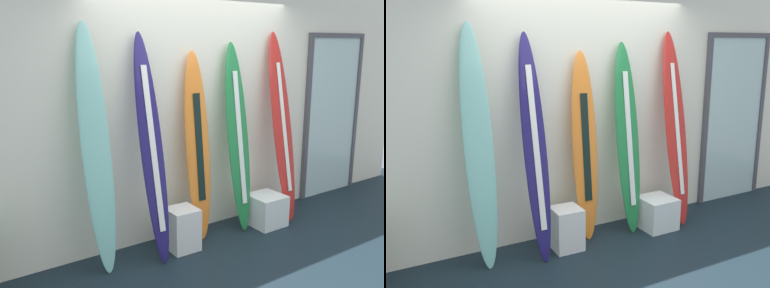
{
  "view_description": "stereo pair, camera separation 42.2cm",
  "coord_description": "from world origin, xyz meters",
  "views": [
    {
      "loc": [
        -2.63,
        -2.59,
        2.05
      ],
      "look_at": [
        -0.23,
        0.95,
        1.06
      ],
      "focal_mm": 40.49,
      "sensor_mm": 36.0,
      "label": 1
    },
    {
      "loc": [
        -2.27,
        -2.81,
        2.05
      ],
      "look_at": [
        -0.23,
        0.95,
        1.06
      ],
      "focal_mm": 40.49,
      "sensor_mm": 36.0,
      "label": 2
    }
  ],
  "objects": [
    {
      "name": "ground",
      "position": [
        0.0,
        0.0,
        -0.02
      ],
      "size": [
        8.0,
        8.0,
        0.04
      ],
      "primitive_type": "cube",
      "color": "black"
    },
    {
      "name": "wall_back",
      "position": [
        0.0,
        1.3,
        1.4
      ],
      "size": [
        7.2,
        0.2,
        2.8
      ],
      "primitive_type": "cube",
      "color": "silver",
      "rests_on": "ground"
    },
    {
      "name": "surfboard_seafoam",
      "position": [
        -1.24,
        0.97,
        1.11
      ],
      "size": [
        0.29,
        0.39,
        2.25
      ],
      "color": "#7FCABB",
      "rests_on": "ground"
    },
    {
      "name": "surfboard_navy",
      "position": [
        -0.72,
        0.9,
        1.09
      ],
      "size": [
        0.25,
        0.54,
        2.17
      ],
      "color": "navy",
      "rests_on": "ground"
    },
    {
      "name": "surfboard_sunset",
      "position": [
        -0.11,
        1.01,
        0.98
      ],
      "size": [
        0.29,
        0.3,
        1.99
      ],
      "color": "orange",
      "rests_on": "ground"
    },
    {
      "name": "surfboard_emerald",
      "position": [
        0.4,
        0.97,
        1.03
      ],
      "size": [
        0.29,
        0.38,
        2.08
      ],
      "color": "#207D3E",
      "rests_on": "ground"
    },
    {
      "name": "surfboard_crimson",
      "position": [
        1.04,
        0.93,
        1.09
      ],
      "size": [
        0.29,
        0.5,
        2.2
      ],
      "color": "red",
      "rests_on": "ground"
    },
    {
      "name": "display_block_left",
      "position": [
        0.72,
        0.82,
        0.18
      ],
      "size": [
        0.38,
        0.38,
        0.36
      ],
      "color": "white",
      "rests_on": "ground"
    },
    {
      "name": "display_block_center",
      "position": [
        -0.42,
        0.85,
        0.22
      ],
      "size": [
        0.3,
        0.3,
        0.44
      ],
      "color": "white",
      "rests_on": "ground"
    },
    {
      "name": "glass_door",
      "position": [
        2.25,
        1.18,
        1.13
      ],
      "size": [
        1.07,
        0.06,
        2.19
      ],
      "color": "silver",
      "rests_on": "ground"
    }
  ]
}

